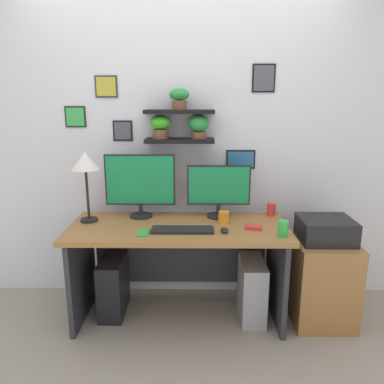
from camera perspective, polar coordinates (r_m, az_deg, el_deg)
name	(u,v)px	position (r m, az deg, el deg)	size (l,w,h in m)	color
ground_plane	(179,315)	(3.09, -1.97, -18.42)	(8.00, 8.00, 0.00)	gray
back_wall_assembly	(180,137)	(3.06, -1.83, 8.39)	(4.40, 0.24, 2.70)	silver
desk	(179,249)	(2.88, -2.01, -8.75)	(1.61, 0.68, 0.75)	#9E6B38
monitor_left	(140,183)	(2.92, -7.98, 1.36)	(0.55, 0.18, 0.50)	black
monitor_right	(219,189)	(2.91, 4.12, 0.48)	(0.49, 0.18, 0.41)	black
keyboard	(182,230)	(2.64, -1.47, -5.84)	(0.44, 0.14, 0.02)	black
computer_mouse	(224,230)	(2.63, 5.01, -5.85)	(0.06, 0.09, 0.03)	black
desk_lamp	(85,165)	(2.86, -16.07, 4.03)	(0.21, 0.21, 0.53)	black
cell_phone	(143,233)	(2.62, -7.50, -6.23)	(0.07, 0.14, 0.01)	green
coffee_mug	(224,217)	(2.80, 4.89, -3.91)	(0.08, 0.08, 0.09)	orange
pen_cup	(271,209)	(3.05, 12.09, -2.61)	(0.07, 0.07, 0.10)	red
scissors_tray	(254,227)	(2.72, 9.44, -5.37)	(0.12, 0.08, 0.02)	red
water_cup	(283,229)	(2.60, 13.81, -5.47)	(0.07, 0.07, 0.11)	green
drawer_cabinet	(321,280)	(3.07, 19.21, -12.63)	(0.44, 0.50, 0.64)	#9E6B38
printer	(326,230)	(2.91, 19.84, -5.46)	(0.38, 0.34, 0.17)	black
computer_tower_left	(114,286)	(3.09, -11.97, -13.88)	(0.18, 0.40, 0.45)	black
computer_tower_right	(252,289)	(2.99, 9.17, -14.53)	(0.18, 0.40, 0.47)	#99999E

